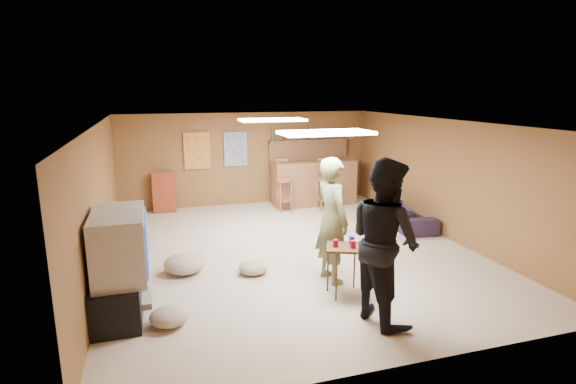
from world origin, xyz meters
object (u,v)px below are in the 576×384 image
object	(u,v)px
person_olive	(332,220)
sofa	(406,213)
tv_body	(120,244)
tray_table	(346,270)
person_black	(384,241)
bar_counter	(314,182)

from	to	relation	value
person_olive	sofa	bearing A→B (deg)	-60.34
tv_body	tray_table	world-z (taller)	tv_body
person_olive	tray_table	distance (m)	0.75
person_olive	tray_table	size ratio (longest dim) A/B	2.66
tv_body	person_black	size ratio (longest dim) A/B	0.56
person_black	sofa	distance (m)	4.14
bar_counter	person_black	xyz separation A→B (m)	(-1.16, -5.50, 0.44)
tv_body	sofa	size ratio (longest dim) A/B	0.65
bar_counter	tray_table	world-z (taller)	bar_counter
person_olive	sofa	size ratio (longest dim) A/B	1.07
person_olive	tray_table	xyz separation A→B (m)	(0.01, -0.50, -0.57)
tv_body	person_olive	bearing A→B (deg)	3.51
person_black	tray_table	xyz separation A→B (m)	(-0.15, 0.73, -0.65)
tv_body	person_olive	size ratio (longest dim) A/B	0.61
person_olive	person_black	world-z (taller)	person_black
tray_table	sofa	bearing A→B (deg)	45.95
tv_body	sofa	world-z (taller)	tv_body
tray_table	tv_body	bearing A→B (deg)	173.56
bar_counter	sofa	size ratio (longest dim) A/B	1.18
person_olive	person_black	distance (m)	1.24
bar_counter	tray_table	bearing A→B (deg)	-105.29
sofa	bar_counter	bearing A→B (deg)	37.25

